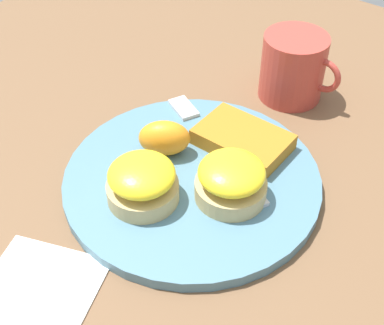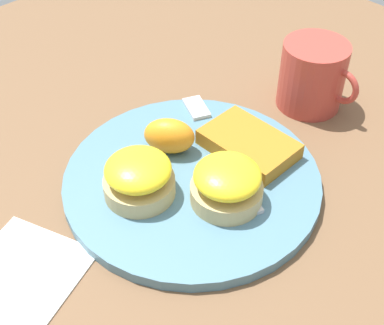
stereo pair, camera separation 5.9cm
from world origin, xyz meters
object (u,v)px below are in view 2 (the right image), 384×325
object	(u,v)px
sandwich_benedict_right	(224,186)
fork	(217,141)
orange_wedge	(169,136)
cup	(311,75)
sandwich_benedict_left	(139,177)
hashbrown_patty	(249,144)

from	to	relation	value
sandwich_benedict_right	fork	size ratio (longest dim) A/B	0.38
orange_wedge	fork	bearing A→B (deg)	58.94
fork	cup	world-z (taller)	cup
sandwich_benedict_right	cup	bearing A→B (deg)	103.69
orange_wedge	cup	bearing A→B (deg)	77.39
sandwich_benedict_left	orange_wedge	distance (m)	0.08
hashbrown_patty	orange_wedge	distance (m)	0.09
sandwich_benedict_left	fork	world-z (taller)	sandwich_benedict_left
fork	sandwich_benedict_right	bearing A→B (deg)	-42.27
fork	cup	xyz separation A→B (m)	(0.02, 0.16, 0.03)
fork	orange_wedge	bearing A→B (deg)	-121.06
sandwich_benedict_left	orange_wedge	xyz separation A→B (m)	(-0.03, 0.07, -0.00)
fork	hashbrown_patty	bearing A→B (deg)	24.49
sandwich_benedict_right	cup	xyz separation A→B (m)	(-0.05, 0.23, 0.01)
sandwich_benedict_right	hashbrown_patty	world-z (taller)	sandwich_benedict_right
sandwich_benedict_right	orange_wedge	distance (m)	0.10
sandwich_benedict_left	fork	distance (m)	0.12
sandwich_benedict_left	sandwich_benedict_right	distance (m)	0.09
orange_wedge	sandwich_benedict_left	bearing A→B (deg)	-67.97
sandwich_benedict_left	fork	xyz separation A→B (m)	(0.00, 0.12, -0.02)
fork	cup	distance (m)	0.16
sandwich_benedict_left	orange_wedge	bearing A→B (deg)	112.03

